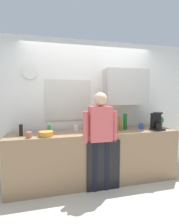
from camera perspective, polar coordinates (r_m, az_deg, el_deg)
ground_plane at (r=3.24m, az=3.36°, el=-23.36°), size 8.00×8.00×0.00m
kitchen_counter at (r=3.32m, az=1.76°, el=-13.99°), size 2.97×0.64×0.92m
dishwasher_panel at (r=3.05m, az=4.49°, el=-16.68°), size 0.56×0.02×0.82m
back_wall_assembly at (r=3.54m, az=1.20°, el=2.15°), size 4.57×0.42×2.60m
coffee_maker at (r=3.55m, az=20.60°, el=-2.98°), size 0.20×0.20×0.33m
bottle_clear_soda at (r=3.34m, az=0.67°, el=-3.27°), size 0.09×0.09×0.28m
bottle_green_wine at (r=3.42m, az=11.26°, el=-2.98°), size 0.07×0.07×0.30m
bottle_red_vinegar at (r=2.94m, az=2.31°, el=-5.03°), size 0.06×0.06×0.22m
bottle_dark_sauce at (r=3.05m, az=-20.96°, el=-5.39°), size 0.06×0.06×0.18m
bottle_olive_oil at (r=3.30m, az=9.69°, el=-3.71°), size 0.06×0.06×0.25m
cup_white_mug at (r=3.25m, az=-4.28°, el=-5.18°), size 0.08×0.08×0.10m
cup_terracotta_mug at (r=2.85m, az=-18.72°, el=-6.92°), size 0.08×0.08×0.09m
cup_blue_mug at (r=3.58m, az=16.07°, el=-4.36°), size 0.08×0.08×0.10m
mixing_bowl at (r=2.89m, az=-13.70°, el=-6.77°), size 0.22×0.22×0.08m
potted_plant at (r=3.80m, az=21.45°, el=-2.73°), size 0.15×0.15×0.23m
dish_soap at (r=3.08m, az=-12.71°, el=-5.27°), size 0.06×0.06×0.18m
person_at_sink at (r=2.91m, az=3.46°, el=-6.71°), size 0.57×0.22×1.60m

